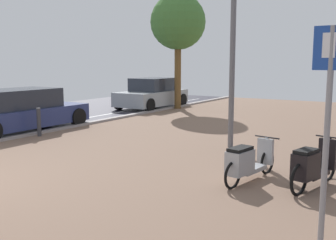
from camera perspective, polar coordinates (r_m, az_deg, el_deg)
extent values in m
torus|color=black|center=(6.98, 18.49, -8.20)|extent=(0.19, 0.57, 0.57)
torus|color=black|center=(8.01, 22.32, -6.27)|extent=(0.19, 0.57, 0.57)
cube|color=black|center=(7.50, 20.53, -7.36)|extent=(0.43, 0.70, 0.08)
cube|color=black|center=(7.11, 19.34, -6.28)|extent=(0.41, 0.57, 0.45)
cube|color=black|center=(7.06, 19.44, -4.28)|extent=(0.36, 0.52, 0.06)
cylinder|color=black|center=(7.93, 22.36, -4.31)|extent=(0.10, 0.13, 0.58)
cube|color=black|center=(7.87, 22.14, -4.59)|extent=(0.33, 0.15, 0.57)
cylinder|color=black|center=(7.85, 22.41, -2.32)|extent=(0.51, 0.15, 0.03)
torus|color=black|center=(7.06, 9.37, -7.92)|extent=(0.14, 0.51, 0.51)
torus|color=black|center=(8.14, 14.22, -5.89)|extent=(0.14, 0.51, 0.51)
cube|color=#ABADB2|center=(7.60, 11.97, -7.00)|extent=(0.40, 0.75, 0.08)
cube|color=#ABADB2|center=(7.20, 10.40, -6.04)|extent=(0.39, 0.60, 0.43)
cube|color=black|center=(7.15, 10.45, -4.14)|extent=(0.34, 0.55, 0.06)
cylinder|color=#ABADB2|center=(8.06, 14.21, -4.18)|extent=(0.09, 0.13, 0.51)
cube|color=#ABADB2|center=(8.00, 13.95, -4.43)|extent=(0.33, 0.13, 0.51)
cylinder|color=black|center=(7.98, 14.19, -2.44)|extent=(0.52, 0.12, 0.03)
cube|color=navy|center=(13.53, -20.59, 0.46)|extent=(1.84, 4.38, 0.58)
cube|color=#282D38|center=(13.41, -21.03, 2.92)|extent=(1.54, 2.47, 0.61)
cylinder|color=black|center=(15.26, -17.64, 0.88)|extent=(0.20, 0.62, 0.62)
cylinder|color=black|center=(13.99, -12.94, 0.41)|extent=(0.20, 0.62, 0.62)
cube|color=#9FA7AD|center=(19.12, -2.35, 3.27)|extent=(1.81, 3.97, 0.65)
cube|color=#282D38|center=(19.21, -2.08, 5.20)|extent=(1.52, 2.18, 0.62)
cylinder|color=black|center=(20.83, -2.06, 3.18)|extent=(0.20, 0.62, 0.62)
cylinder|color=black|center=(19.92, 2.09, 2.94)|extent=(0.20, 0.62, 0.62)
cylinder|color=black|center=(18.47, -7.13, 2.46)|extent=(0.20, 0.62, 0.62)
cylinder|color=black|center=(17.44, -2.69, 2.16)|extent=(0.20, 0.62, 0.62)
cylinder|color=gray|center=(4.95, 22.01, -2.65)|extent=(0.07, 0.07, 2.61)
cube|color=#1E45A3|center=(4.86, 22.68, 9.64)|extent=(0.40, 0.02, 0.50)
cube|color=white|center=(4.85, 22.32, 10.01)|extent=(0.14, 0.01, 0.28)
cylinder|color=slate|center=(10.23, 9.46, 14.10)|extent=(0.14, 0.14, 6.47)
cylinder|color=brown|center=(18.77, 1.43, 6.50)|extent=(0.31, 0.31, 3.16)
sphere|color=#467A36|center=(18.85, 1.45, 14.08)|extent=(2.59, 2.59, 2.59)
cylinder|color=#38383D|center=(12.33, -18.24, -0.30)|extent=(0.12, 0.12, 0.85)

